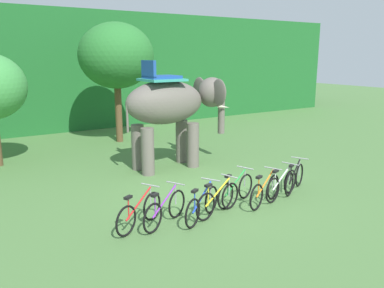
{
  "coord_description": "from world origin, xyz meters",
  "views": [
    {
      "loc": [
        -6.27,
        -8.73,
        3.94
      ],
      "look_at": [
        -0.1,
        1.0,
        1.3
      ],
      "focal_mm": 36.32,
      "sensor_mm": 36.0,
      "label": 1
    }
  ],
  "objects_px": {
    "bike_white": "(282,185)",
    "bike_orange": "(265,191)",
    "bike_yellow": "(218,200)",
    "tree_far_left": "(116,56)",
    "bike_red": "(140,212)",
    "elephant": "(173,106)",
    "bike_purple": "(165,209)",
    "bike_blue": "(202,205)",
    "bike_black": "(294,178)",
    "bike_green": "(236,190)"
  },
  "relations": [
    {
      "from": "bike_white",
      "to": "bike_orange",
      "type": "bearing_deg",
      "value": -170.48
    },
    {
      "from": "bike_yellow",
      "to": "bike_orange",
      "type": "distance_m",
      "value": 1.47
    },
    {
      "from": "tree_far_left",
      "to": "bike_red",
      "type": "height_order",
      "value": "tree_far_left"
    },
    {
      "from": "elephant",
      "to": "bike_orange",
      "type": "xyz_separation_m",
      "value": [
        0.23,
        -4.52,
        -1.82
      ]
    },
    {
      "from": "bike_purple",
      "to": "bike_white",
      "type": "height_order",
      "value": "same"
    },
    {
      "from": "bike_blue",
      "to": "bike_purple",
      "type": "bearing_deg",
      "value": 165.19
    },
    {
      "from": "bike_red",
      "to": "bike_purple",
      "type": "xyz_separation_m",
      "value": [
        0.58,
        -0.19,
        0.0
      ]
    },
    {
      "from": "bike_red",
      "to": "bike_black",
      "type": "relative_size",
      "value": 0.98
    },
    {
      "from": "elephant",
      "to": "bike_purple",
      "type": "relative_size",
      "value": 2.68
    },
    {
      "from": "elephant",
      "to": "bike_green",
      "type": "distance_m",
      "value": 4.45
    },
    {
      "from": "bike_blue",
      "to": "bike_black",
      "type": "height_order",
      "value": "same"
    },
    {
      "from": "bike_purple",
      "to": "bike_blue",
      "type": "distance_m",
      "value": 0.93
    },
    {
      "from": "bike_yellow",
      "to": "bike_white",
      "type": "height_order",
      "value": "same"
    },
    {
      "from": "bike_orange",
      "to": "bike_green",
      "type": "bearing_deg",
      "value": 142.25
    },
    {
      "from": "bike_purple",
      "to": "bike_blue",
      "type": "xyz_separation_m",
      "value": [
        0.9,
        -0.24,
        0.0
      ]
    },
    {
      "from": "elephant",
      "to": "bike_purple",
      "type": "bearing_deg",
      "value": -122.18
    },
    {
      "from": "bike_yellow",
      "to": "bike_red",
      "type": "bearing_deg",
      "value": 169.84
    },
    {
      "from": "tree_far_left",
      "to": "bike_orange",
      "type": "distance_m",
      "value": 10.16
    },
    {
      "from": "bike_orange",
      "to": "bike_red",
      "type": "bearing_deg",
      "value": 171.99
    },
    {
      "from": "tree_far_left",
      "to": "bike_blue",
      "type": "xyz_separation_m",
      "value": [
        -1.7,
        -9.46,
        -3.52
      ]
    },
    {
      "from": "bike_purple",
      "to": "bike_orange",
      "type": "height_order",
      "value": "same"
    },
    {
      "from": "bike_orange",
      "to": "elephant",
      "type": "bearing_deg",
      "value": 92.93
    },
    {
      "from": "bike_yellow",
      "to": "bike_black",
      "type": "relative_size",
      "value": 1.07
    },
    {
      "from": "bike_orange",
      "to": "bike_black",
      "type": "relative_size",
      "value": 1.04
    },
    {
      "from": "bike_purple",
      "to": "bike_green",
      "type": "bearing_deg",
      "value": 4.55
    },
    {
      "from": "bike_purple",
      "to": "bike_yellow",
      "type": "xyz_separation_m",
      "value": [
        1.42,
        -0.17,
        0.0
      ]
    },
    {
      "from": "tree_far_left",
      "to": "bike_green",
      "type": "height_order",
      "value": "tree_far_left"
    },
    {
      "from": "bike_blue",
      "to": "bike_green",
      "type": "xyz_separation_m",
      "value": [
        1.37,
        0.42,
        0.0
      ]
    },
    {
      "from": "tree_far_left",
      "to": "bike_yellow",
      "type": "distance_m",
      "value": 10.1
    },
    {
      "from": "bike_yellow",
      "to": "bike_black",
      "type": "bearing_deg",
      "value": 3.97
    },
    {
      "from": "bike_red",
      "to": "bike_yellow",
      "type": "height_order",
      "value": "same"
    },
    {
      "from": "bike_red",
      "to": "bike_purple",
      "type": "height_order",
      "value": "same"
    },
    {
      "from": "bike_purple",
      "to": "bike_orange",
      "type": "relative_size",
      "value": 0.96
    },
    {
      "from": "bike_purple",
      "to": "bike_white",
      "type": "bearing_deg",
      "value": -2.76
    },
    {
      "from": "tree_far_left",
      "to": "bike_red",
      "type": "xyz_separation_m",
      "value": [
        -3.17,
        -9.04,
        -3.52
      ]
    },
    {
      "from": "bike_red",
      "to": "bike_white",
      "type": "height_order",
      "value": "same"
    },
    {
      "from": "tree_far_left",
      "to": "bike_green",
      "type": "bearing_deg",
      "value": -92.06
    },
    {
      "from": "elephant",
      "to": "bike_blue",
      "type": "xyz_separation_m",
      "value": [
        -1.76,
        -4.46,
        -1.82
      ]
    },
    {
      "from": "bike_purple",
      "to": "bike_black",
      "type": "xyz_separation_m",
      "value": [
        4.36,
        0.03,
        0.0
      ]
    },
    {
      "from": "bike_blue",
      "to": "bike_orange",
      "type": "relative_size",
      "value": 0.94
    },
    {
      "from": "bike_red",
      "to": "bike_green",
      "type": "relative_size",
      "value": 0.93
    },
    {
      "from": "bike_blue",
      "to": "elephant",
      "type": "bearing_deg",
      "value": 68.47
    },
    {
      "from": "bike_red",
      "to": "bike_blue",
      "type": "height_order",
      "value": "same"
    },
    {
      "from": "bike_red",
      "to": "bike_white",
      "type": "relative_size",
      "value": 0.92
    },
    {
      "from": "bike_purple",
      "to": "bike_yellow",
      "type": "relative_size",
      "value": 0.93
    },
    {
      "from": "bike_blue",
      "to": "bike_white",
      "type": "relative_size",
      "value": 0.92
    },
    {
      "from": "bike_blue",
      "to": "bike_black",
      "type": "xyz_separation_m",
      "value": [
        3.46,
        0.27,
        0.0
      ]
    },
    {
      "from": "tree_far_left",
      "to": "bike_purple",
      "type": "bearing_deg",
      "value": -105.7
    },
    {
      "from": "bike_yellow",
      "to": "bike_black",
      "type": "xyz_separation_m",
      "value": [
        2.94,
        0.2,
        0.0
      ]
    },
    {
      "from": "bike_green",
      "to": "bike_black",
      "type": "relative_size",
      "value": 1.05
    }
  ]
}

